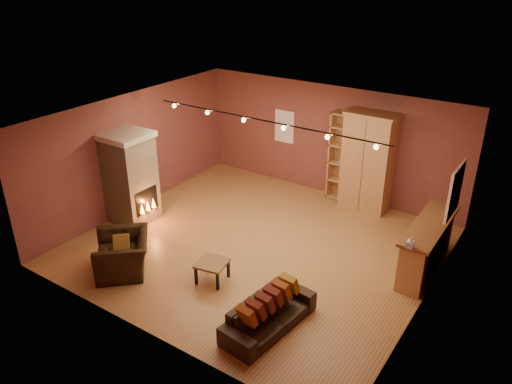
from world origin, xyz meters
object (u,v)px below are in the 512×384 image
Objects in this scene: coffee_table at (212,265)px; armoire at (368,162)px; armchair at (122,248)px; bar_counter at (426,246)px; fireplace at (131,178)px; bookcase at (349,157)px; loveseat at (269,309)px.

armoire is at bearing 75.33° from coffee_table.
coffee_table is at bearing 68.62° from armchair.
armoire is 2.84m from bar_counter.
fireplace is 0.99× the size of bar_counter.
bar_counter reaches higher than coffee_table.
bookcase is 5.31m from loveseat.
bar_counter is at bearing 39.11° from coffee_table.
armoire is 1.12× the size of bar_counter.
armoire is 5.06m from loveseat.
fireplace is 5.21m from bookcase.
bookcase is at bearing 17.30° from loveseat.
armchair is (-4.85, -3.30, -0.02)m from bar_counter.
armoire is 5.91m from armchair.
fireplace is 3.35× the size of coffee_table.
loveseat is 1.37× the size of armchair.
coffee_table is at bearing -97.42° from bookcase.
armoire is at bearing 40.14° from fireplace.
loveseat is (0.43, -4.97, -0.84)m from armoire.
fireplace is 3.25m from coffee_table.
armoire reaches higher than bookcase.
bar_counter is 5.87m from armchair.
fireplace reaches higher than bar_counter.
coffee_table is (-3.21, -2.61, -0.17)m from bar_counter.
coffee_table is at bearing -140.89° from bar_counter.
armchair is (-3.24, -0.18, 0.13)m from loveseat.
bar_counter is 3.39× the size of coffee_table.
bar_counter is 1.17× the size of loveseat.
loveseat is (-1.61, -3.12, -0.15)m from bar_counter.
armoire reaches higher than bar_counter.
fireplace reaches higher than loveseat.
bookcase is 4.75m from coffee_table.
bookcase is 1.05× the size of bar_counter.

